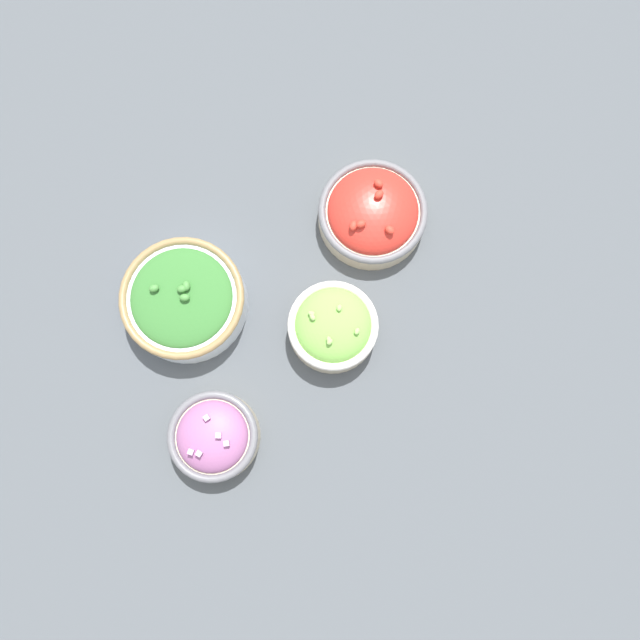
% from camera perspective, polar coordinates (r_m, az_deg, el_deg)
% --- Properties ---
extents(ground_plane, '(3.00, 3.00, 0.00)m').
position_cam_1_polar(ground_plane, '(0.99, 0.00, -0.30)').
color(ground_plane, '#4C5156').
extents(bowl_lettuce, '(0.14, 0.14, 0.08)m').
position_cam_1_polar(bowl_lettuce, '(0.95, 1.19, -0.61)').
color(bowl_lettuce, beige).
rests_on(bowl_lettuce, ground_plane).
extents(bowl_red_onion, '(0.13, 0.13, 0.07)m').
position_cam_1_polar(bowl_red_onion, '(0.96, -9.70, -10.44)').
color(bowl_red_onion, beige).
rests_on(bowl_red_onion, ground_plane).
extents(bowl_broccoli, '(0.19, 0.19, 0.08)m').
position_cam_1_polar(bowl_broccoli, '(0.98, -12.34, 1.82)').
color(bowl_broccoli, silver).
rests_on(bowl_broccoli, ground_plane).
extents(bowl_cherry_tomatoes, '(0.17, 0.17, 0.08)m').
position_cam_1_polar(bowl_cherry_tomatoes, '(1.01, 4.82, 9.73)').
color(bowl_cherry_tomatoes, beige).
rests_on(bowl_cherry_tomatoes, ground_plane).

